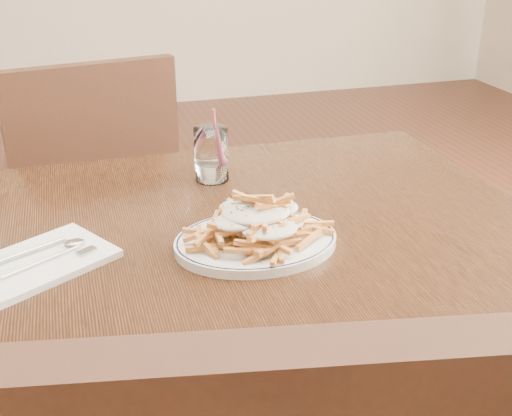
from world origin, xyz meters
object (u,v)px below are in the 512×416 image
object	(u,v)px
loaded_fries	(256,218)
fries_plate	(256,241)
chair_far	(94,201)
water_glass	(211,157)
table	(204,269)

from	to	relation	value
loaded_fries	fries_plate	bearing A→B (deg)	0.00
chair_far	loaded_fries	distance (m)	0.86
water_glass	fries_plate	bearing A→B (deg)	-89.22
table	fries_plate	distance (m)	0.14
water_glass	chair_far	bearing A→B (deg)	115.78
table	fries_plate	size ratio (longest dim) A/B	4.38
fries_plate	water_glass	world-z (taller)	water_glass
fries_plate	water_glass	bearing A→B (deg)	90.78
chair_far	water_glass	bearing A→B (deg)	-64.22
table	fries_plate	world-z (taller)	fries_plate
chair_far	loaded_fries	bearing A→B (deg)	-73.24
loaded_fries	water_glass	xyz separation A→B (m)	(-0.00, 0.30, -0.00)
chair_far	fries_plate	size ratio (longest dim) A/B	3.37
chair_far	water_glass	xyz separation A→B (m)	(0.23, -0.48, 0.27)
table	loaded_fries	world-z (taller)	loaded_fries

